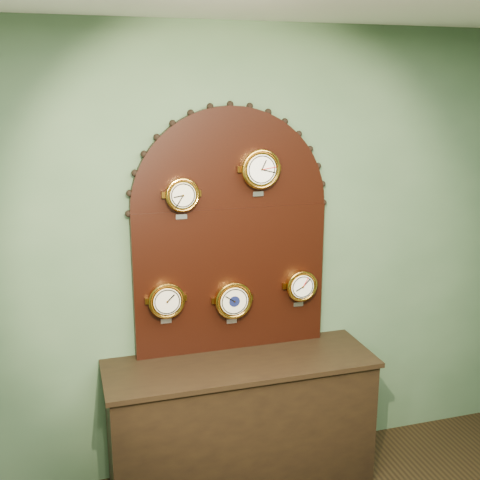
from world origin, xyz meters
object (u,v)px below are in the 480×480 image
object	(u,v)px
hygrometer	(166,300)
barometer	(233,300)
roman_clock	(182,194)
arabic_clock	(260,169)
shop_counter	(241,425)
tide_clock	(301,285)
display_board	(231,225)

from	to	relation	value
hygrometer	barometer	xyz separation A→B (m)	(0.41, -0.00, -0.04)
roman_clock	arabic_clock	size ratio (longest dim) A/B	0.87
hygrometer	barometer	world-z (taller)	hygrometer
arabic_clock	roman_clock	bearing A→B (deg)	179.88
shop_counter	roman_clock	distance (m)	1.48
arabic_clock	hygrometer	size ratio (longest dim) A/B	1.06
barometer	tide_clock	xyz separation A→B (m)	(0.44, 0.00, 0.05)
shop_counter	tide_clock	world-z (taller)	tide_clock
tide_clock	display_board	bearing A→B (deg)	171.47
roman_clock	hygrometer	world-z (taller)	roman_clock
roman_clock	arabic_clock	world-z (taller)	arabic_clock
shop_counter	display_board	size ratio (longest dim) A/B	1.05
shop_counter	hygrometer	size ratio (longest dim) A/B	5.94
display_board	hygrometer	xyz separation A→B (m)	(-0.42, -0.07, -0.41)
arabic_clock	hygrometer	distance (m)	0.95
shop_counter	arabic_clock	size ratio (longest dim) A/B	5.58
barometer	tide_clock	bearing A→B (deg)	0.13
arabic_clock	barometer	size ratio (longest dim) A/B	1.01
barometer	arabic_clock	bearing A→B (deg)	0.02
arabic_clock	hygrometer	bearing A→B (deg)	179.96
barometer	shop_counter	bearing A→B (deg)	-88.15
arabic_clock	barometer	xyz separation A→B (m)	(-0.17, -0.00, -0.80)
barometer	tide_clock	world-z (taller)	tide_clock
barometer	tide_clock	distance (m)	0.45
arabic_clock	barometer	distance (m)	0.81
display_board	roman_clock	size ratio (longest dim) A/B	6.14
shop_counter	display_board	bearing A→B (deg)	90.00
display_board	roman_clock	world-z (taller)	display_board
roman_clock	tide_clock	distance (m)	0.97
roman_clock	hygrometer	size ratio (longest dim) A/B	0.93
display_board	hygrometer	world-z (taller)	display_board
roman_clock	barometer	size ratio (longest dim) A/B	0.88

